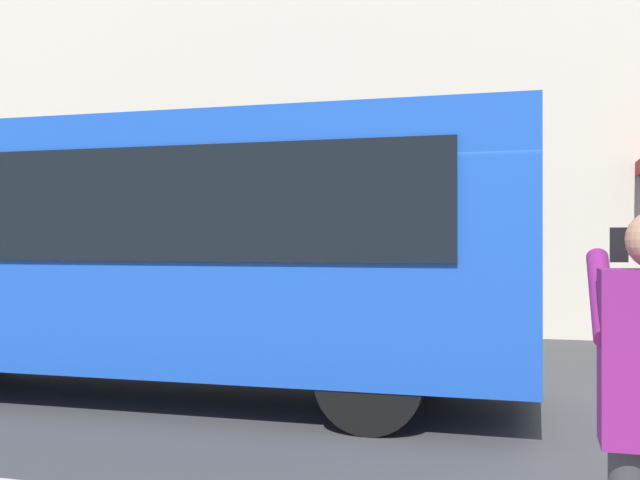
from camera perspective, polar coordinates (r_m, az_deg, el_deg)
The scene contains 3 objects.
ground_plane at distance 8.03m, azimuth 18.38°, elevation -12.62°, with size 60.00×60.00×0.00m, color #38383A.
building_facade_far at distance 15.24m, azimuth 17.28°, elevation 16.05°, with size 28.00×1.55×12.00m.
red_bus at distance 9.03m, azimuth -13.81°, elevation -0.47°, with size 9.05×2.54×3.08m.
Camera 1 is at (0.33, 7.83, 1.73)m, focal length 42.84 mm.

